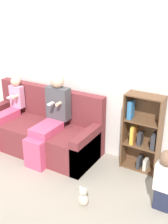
{
  "coord_description": "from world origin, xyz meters",
  "views": [
    {
      "loc": [
        2.4,
        -2.61,
        2.36
      ],
      "look_at": [
        0.53,
        0.54,
        0.8
      ],
      "focal_mm": 45.0,
      "sensor_mm": 36.0,
      "label": 1
    }
  ],
  "objects_px": {
    "couch": "(40,131)",
    "bookshelf": "(142,134)",
    "child_seated": "(6,113)",
    "toddler_standing": "(165,179)",
    "adult_seated": "(50,118)",
    "teddy_bear": "(83,197)"
  },
  "relations": [
    {
      "from": "bookshelf",
      "to": "teddy_bear",
      "type": "height_order",
      "value": "bookshelf"
    },
    {
      "from": "teddy_bear",
      "to": "adult_seated",
      "type": "bearing_deg",
      "value": 144.17
    },
    {
      "from": "couch",
      "to": "child_seated",
      "type": "relative_size",
      "value": 1.83
    },
    {
      "from": "child_seated",
      "to": "teddy_bear",
      "type": "xyz_separation_m",
      "value": [
        1.88,
        -0.68,
        -0.42
      ]
    },
    {
      "from": "adult_seated",
      "to": "teddy_bear",
      "type": "relative_size",
      "value": 4.76
    },
    {
      "from": "couch",
      "to": "adult_seated",
      "type": "bearing_deg",
      "value": -18.58
    },
    {
      "from": "child_seated",
      "to": "toddler_standing",
      "type": "distance_m",
      "value": 2.72
    },
    {
      "from": "couch",
      "to": "bookshelf",
      "type": "xyz_separation_m",
      "value": [
        1.6,
        0.29,
        0.24
      ]
    },
    {
      "from": "couch",
      "to": "bookshelf",
      "type": "height_order",
      "value": "bookshelf"
    },
    {
      "from": "couch",
      "to": "adult_seated",
      "type": "distance_m",
      "value": 0.46
    },
    {
      "from": "toddler_standing",
      "to": "child_seated",
      "type": "bearing_deg",
      "value": 175.05
    },
    {
      "from": "adult_seated",
      "to": "child_seated",
      "type": "distance_m",
      "value": 0.88
    },
    {
      "from": "child_seated",
      "to": "bookshelf",
      "type": "height_order",
      "value": "bookshelf"
    },
    {
      "from": "couch",
      "to": "adult_seated",
      "type": "xyz_separation_m",
      "value": [
        0.3,
        -0.1,
        0.34
      ]
    },
    {
      "from": "bookshelf",
      "to": "teddy_bear",
      "type": "bearing_deg",
      "value": -104.7
    },
    {
      "from": "couch",
      "to": "toddler_standing",
      "type": "bearing_deg",
      "value": -10.24
    },
    {
      "from": "child_seated",
      "to": "toddler_standing",
      "type": "height_order",
      "value": "child_seated"
    },
    {
      "from": "child_seated",
      "to": "teddy_bear",
      "type": "distance_m",
      "value": 2.04
    },
    {
      "from": "toddler_standing",
      "to": "bookshelf",
      "type": "height_order",
      "value": "bookshelf"
    },
    {
      "from": "teddy_bear",
      "to": "child_seated",
      "type": "bearing_deg",
      "value": 160.25
    },
    {
      "from": "child_seated",
      "to": "couch",
      "type": "bearing_deg",
      "value": 14.41
    },
    {
      "from": "couch",
      "to": "bookshelf",
      "type": "bearing_deg",
      "value": 10.45
    }
  ]
}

